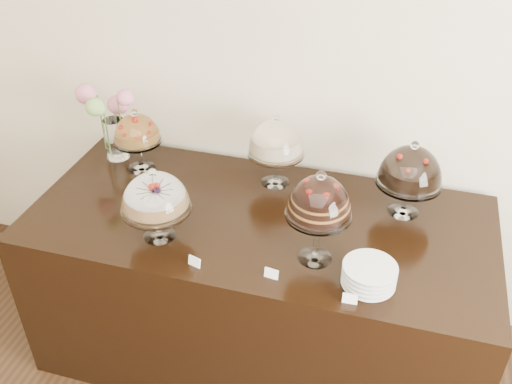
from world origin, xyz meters
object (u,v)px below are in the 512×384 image
(cake_stand_cheesecake, at_px, (276,141))
(cake_stand_choco_layer, at_px, (319,201))
(cake_stand_sugar_sponge, at_px, (155,196))
(cake_stand_dark_choco, at_px, (411,169))
(plate_stack, at_px, (369,275))
(flower_vase, at_px, (109,116))
(cake_stand_fruit_tart, at_px, (137,132))
(display_counter, at_px, (259,286))

(cake_stand_cheesecake, bearing_deg, cake_stand_choco_layer, -59.16)
(cake_stand_sugar_sponge, height_order, cake_stand_cheesecake, cake_stand_cheesecake)
(cake_stand_sugar_sponge, height_order, cake_stand_dark_choco, cake_stand_dark_choco)
(cake_stand_dark_choco, height_order, plate_stack, cake_stand_dark_choco)
(cake_stand_sugar_sponge, relative_size, cake_stand_choco_layer, 0.80)
(cake_stand_sugar_sponge, height_order, cake_stand_choco_layer, cake_stand_choco_layer)
(cake_stand_choco_layer, relative_size, flower_vase, 1.06)
(cake_stand_sugar_sponge, relative_size, cake_stand_cheesecake, 0.92)
(cake_stand_fruit_tart, bearing_deg, display_counter, -18.93)
(cake_stand_dark_choco, xyz_separation_m, cake_stand_fruit_tart, (-1.39, 0.01, -0.02))
(display_counter, height_order, cake_stand_fruit_tart, cake_stand_fruit_tart)
(cake_stand_dark_choco, relative_size, plate_stack, 1.80)
(cake_stand_choco_layer, bearing_deg, plate_stack, -22.39)
(display_counter, distance_m, cake_stand_dark_choco, 0.98)
(cake_stand_choco_layer, distance_m, cake_stand_dark_choco, 0.57)
(cake_stand_choco_layer, xyz_separation_m, plate_stack, (0.24, -0.10, -0.25))
(cake_stand_dark_choco, xyz_separation_m, flower_vase, (-1.58, 0.07, 0.01))
(cake_stand_fruit_tart, distance_m, plate_stack, 1.41)
(cake_stand_dark_choco, height_order, cake_stand_fruit_tart, cake_stand_dark_choco)
(display_counter, distance_m, cake_stand_choco_layer, 0.84)
(cake_stand_choco_layer, bearing_deg, cake_stand_dark_choco, 52.78)
(cake_stand_dark_choco, bearing_deg, plate_stack, -100.47)
(cake_stand_sugar_sponge, distance_m, plate_stack, 0.97)
(display_counter, bearing_deg, cake_stand_sugar_sponge, -147.18)
(cake_stand_choco_layer, bearing_deg, cake_stand_fruit_tart, 156.15)
(cake_stand_sugar_sponge, relative_size, cake_stand_fruit_tart, 1.02)
(cake_stand_sugar_sponge, bearing_deg, plate_stack, -3.23)
(plate_stack, bearing_deg, cake_stand_choco_layer, 157.61)
(cake_stand_fruit_tart, xyz_separation_m, plate_stack, (1.29, -0.56, -0.17))
(cake_stand_cheesecake, distance_m, cake_stand_dark_choco, 0.66)
(cake_stand_choco_layer, xyz_separation_m, cake_stand_cheesecake, (-0.32, 0.53, -0.06))
(cake_stand_cheesecake, bearing_deg, display_counter, -89.55)
(cake_stand_sugar_sponge, distance_m, cake_stand_fruit_tart, 0.61)
(display_counter, xyz_separation_m, cake_stand_choco_layer, (0.31, -0.21, 0.75))
(cake_stand_choco_layer, height_order, cake_stand_fruit_tart, cake_stand_choco_layer)
(cake_stand_dark_choco, bearing_deg, display_counter, -159.93)
(cake_stand_sugar_sponge, distance_m, cake_stand_dark_choco, 1.16)
(cake_stand_sugar_sponge, distance_m, cake_stand_cheesecake, 0.70)
(cake_stand_dark_choco, bearing_deg, cake_stand_choco_layer, -127.22)
(plate_stack, bearing_deg, flower_vase, 157.09)
(display_counter, distance_m, cake_stand_sugar_sponge, 0.82)
(cake_stand_fruit_tart, relative_size, flower_vase, 0.83)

